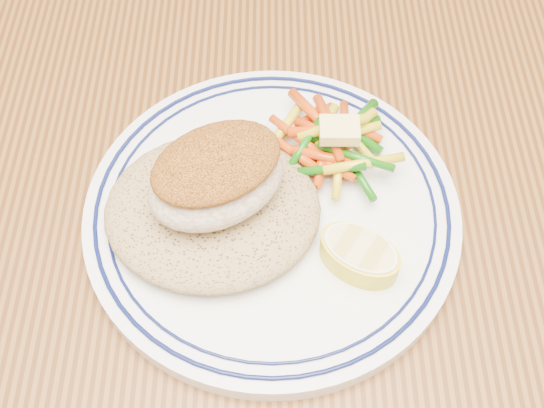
{
  "coord_description": "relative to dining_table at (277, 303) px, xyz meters",
  "views": [
    {
      "loc": [
        -0.0,
        -0.24,
        1.17
      ],
      "look_at": [
        -0.0,
        0.02,
        0.77
      ],
      "focal_mm": 45.0,
      "sensor_mm": 36.0,
      "label": 1
    }
  ],
  "objects": [
    {
      "name": "vegetable_pile",
      "position": [
        0.04,
        0.07,
        0.13
      ],
      "size": [
        0.1,
        0.1,
        0.03
      ],
      "color": "#BF3C09",
      "rests_on": "plate"
    },
    {
      "name": "plate",
      "position": [
        -0.0,
        0.02,
        0.11
      ],
      "size": [
        0.27,
        0.27,
        0.02
      ],
      "color": "white",
      "rests_on": "dining_table"
    },
    {
      "name": "dining_table",
      "position": [
        0.0,
        0.0,
        0.0
      ],
      "size": [
        1.5,
        0.9,
        0.75
      ],
      "color": "#49270E",
      "rests_on": "ground"
    },
    {
      "name": "lemon_wedge",
      "position": [
        0.05,
        -0.02,
        0.12
      ],
      "size": [
        0.07,
        0.07,
        0.02
      ],
      "color": "yellow",
      "rests_on": "plate"
    },
    {
      "name": "butter_pat",
      "position": [
        0.04,
        0.06,
        0.15
      ],
      "size": [
        0.03,
        0.02,
        0.01
      ],
      "primitive_type": "cube",
      "rotation": [
        0.0,
        0.0,
        -0.01
      ],
      "color": "#F0DE75",
      "rests_on": "vegetable_pile"
    },
    {
      "name": "rice_pilaf",
      "position": [
        -0.05,
        0.01,
        0.13
      ],
      "size": [
        0.15,
        0.13,
        0.03
      ],
      "primitive_type": "ellipsoid",
      "color": "olive",
      "rests_on": "plate"
    },
    {
      "name": "fish_fillet",
      "position": [
        -0.04,
        0.02,
        0.16
      ],
      "size": [
        0.12,
        0.11,
        0.05
      ],
      "color": "beige",
      "rests_on": "rice_pilaf"
    }
  ]
}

